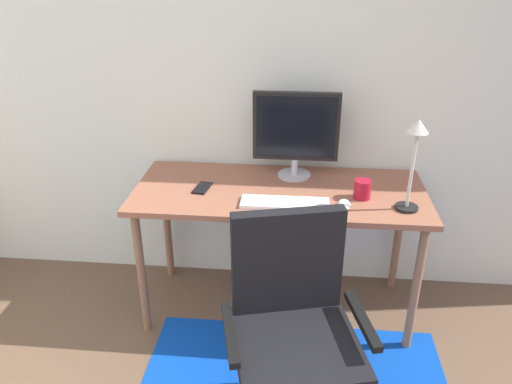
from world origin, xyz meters
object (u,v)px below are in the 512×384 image
office_chair (293,353)px  monitor (296,130)px  desk (279,202)px  cell_phone (202,188)px  coffee_cup (362,189)px  computer_mouse (344,205)px  desk_lamp (415,150)px  keyboard (285,203)px

office_chair → monitor: bearing=77.8°
desk → cell_phone: bearing=-175.5°
desk → coffee_cup: bearing=-8.6°
computer_mouse → monitor: bearing=124.6°
desk_lamp → office_chair: size_ratio=0.47×
coffee_cup → desk_lamp: desk_lamp is taller
keyboard → office_chair: bearing=-83.6°
computer_mouse → desk_lamp: desk_lamp is taller
keyboard → desk: bearing=101.2°
cell_phone → desk_lamp: (1.02, -0.13, 0.30)m
desk → office_chair: office_chair is taller
keyboard → desk_lamp: desk_lamp is taller
coffee_cup → cell_phone: (-0.82, 0.03, -0.04)m
monitor → cell_phone: monitor is taller
office_chair → computer_mouse: bearing=55.6°
cell_phone → office_chair: size_ratio=0.15×
desk → office_chair: 0.83m
monitor → coffee_cup: (0.34, -0.24, -0.22)m
desk_lamp → office_chair: (-0.52, -0.60, -0.68)m
computer_mouse → desk_lamp: bearing=3.1°
desk → desk_lamp: (0.62, -0.16, 0.38)m
desk → desk_lamp: bearing=-14.7°
keyboard → desk_lamp: bearing=1.1°
cell_phone → desk_lamp: size_ratio=0.31×
monitor → coffee_cup: 0.47m
monitor → keyboard: (-0.04, -0.35, -0.26)m
desk → computer_mouse: size_ratio=14.54×
desk → monitor: bearing=68.2°
desk_lamp → office_chair: desk_lamp is taller
monitor → cell_phone: 0.58m
desk → computer_mouse: 0.38m
desk_lamp → desk: bearing=165.3°
coffee_cup → computer_mouse: bearing=-129.5°
computer_mouse → coffee_cup: 0.15m
coffee_cup → office_chair: office_chair is taller
desk → desk_lamp: size_ratio=3.39×
office_chair → desk_lamp: bearing=35.5°
monitor → keyboard: size_ratio=1.09×
keyboard → cell_phone: size_ratio=3.07×
coffee_cup → office_chair: bearing=-114.1°
keyboard → computer_mouse: 0.29m
monitor → keyboard: 0.44m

